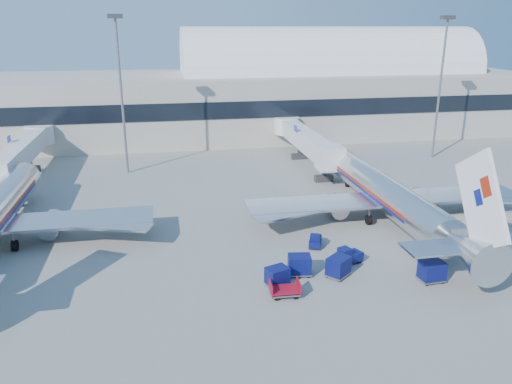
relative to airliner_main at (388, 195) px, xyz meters
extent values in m
plane|color=gray|center=(-10.00, -4.51, -2.93)|extent=(260.00, 260.00, 0.00)
cube|color=#B2AA9E|center=(-35.00, 51.49, 3.07)|extent=(170.00, 28.00, 12.00)
cube|color=black|center=(-35.00, 37.54, 4.07)|extent=(170.00, 0.40, 3.00)
cylinder|color=white|center=(10.00, 51.49, 9.07)|extent=(60.00, 18.00, 18.00)
cylinder|color=silver|center=(0.00, 1.49, -0.03)|extent=(3.80, 28.00, 3.80)
sphere|color=silver|center=(0.00, 15.49, -0.03)|extent=(3.72, 3.72, 3.72)
cone|color=silver|center=(0.00, -15.51, 0.37)|extent=(3.80, 6.00, 3.80)
cube|color=#A3220C|center=(0.00, 2.49, 0.22)|extent=(3.85, 20.16, 0.32)
cube|color=navy|center=(0.00, 2.49, -0.15)|extent=(3.85, 20.16, 0.32)
cube|color=white|center=(0.00, -16.01, 4.77)|extent=(0.35, 7.79, 8.74)
cube|color=silver|center=(0.00, -15.01, 0.57)|extent=(11.00, 3.00, 0.18)
cube|color=silver|center=(0.00, 0.49, -0.63)|extent=(32.00, 5.00, 0.28)
cylinder|color=#B7B7BC|center=(-5.50, 1.99, -1.58)|extent=(2.10, 3.80, 2.10)
cylinder|color=#B7B7BC|center=(5.50, 1.99, -1.58)|extent=(2.10, 3.80, 2.10)
cylinder|color=black|center=(0.00, 12.49, -2.48)|extent=(0.40, 0.90, 0.90)
sphere|color=silver|center=(-42.00, 15.49, -0.03)|extent=(3.72, 3.72, 3.72)
cylinder|color=#B7B7BC|center=(-36.50, 1.99, -1.58)|extent=(2.10, 3.80, 2.10)
cylinder|color=black|center=(-42.00, 12.49, -2.48)|extent=(0.40, 0.90, 0.90)
cube|color=silver|center=(-2.40, 25.49, 1.07)|extent=(2.70, 24.00, 2.70)
cube|color=silver|center=(-2.40, 13.29, 1.07)|extent=(3.40, 3.20, 3.20)
cylinder|color=silver|center=(-2.40, 36.99, 1.07)|extent=(4.40, 4.40, 3.00)
cube|color=#2D2D30|center=(-2.40, 15.49, -1.13)|extent=(0.50, 0.50, 3.00)
cube|color=#2D2D30|center=(-2.40, 15.49, -2.48)|extent=(2.60, 1.00, 0.90)
cube|color=#2D2D30|center=(-2.40, 28.49, -1.13)|extent=(0.50, 0.50, 3.00)
cube|color=#2D2D30|center=(-2.40, 28.49, -2.48)|extent=(2.60, 1.00, 0.90)
cube|color=navy|center=(-4.00, 25.49, 2.87)|extent=(0.12, 1.40, 0.90)
cube|color=silver|center=(-44.40, 25.49, 1.07)|extent=(2.70, 24.00, 2.70)
cylinder|color=silver|center=(-44.40, 36.99, 1.07)|extent=(4.40, 4.40, 3.00)
cube|color=#2D2D30|center=(-44.40, 15.49, -1.13)|extent=(0.50, 0.50, 3.00)
cube|color=#2D2D30|center=(-44.40, 15.49, -2.48)|extent=(2.60, 1.00, 0.90)
cube|color=#2D2D30|center=(-44.40, 28.49, -1.13)|extent=(0.50, 0.50, 3.00)
cube|color=#2D2D30|center=(-44.40, 28.49, -2.48)|extent=(2.60, 1.00, 0.90)
cube|color=navy|center=(-46.00, 25.49, 2.87)|extent=(0.12, 1.40, 0.90)
cylinder|color=slate|center=(-30.00, 25.49, 8.07)|extent=(0.36, 0.36, 22.00)
cube|color=#2D2D30|center=(-30.00, 25.49, 19.37)|extent=(2.00, 1.20, 0.60)
cylinder|color=slate|center=(20.00, 25.49, 8.07)|extent=(0.36, 0.36, 22.00)
cube|color=#2D2D30|center=(20.00, 25.49, 19.37)|extent=(2.00, 1.20, 0.60)
cube|color=#9E9E96|center=(8.00, -2.51, -2.48)|extent=(3.00, 0.55, 0.90)
cube|color=#9E9E96|center=(11.30, -2.51, -2.48)|extent=(3.00, 0.55, 0.90)
cube|color=#0A0F4B|center=(-8.23, -9.70, -2.32)|extent=(2.82, 2.13, 0.83)
cube|color=#0A0F4B|center=(-8.74, -9.91, -1.66)|extent=(1.33, 1.39, 0.77)
cylinder|color=black|center=(-7.60, -8.91, -2.62)|extent=(0.66, 0.46, 0.62)
cube|color=#0A0F4B|center=(1.90, -9.13, -2.39)|extent=(2.45, 1.56, 0.74)
cube|color=#0A0F4B|center=(1.42, -9.03, -1.79)|extent=(1.07, 1.14, 0.69)
cylinder|color=black|center=(2.76, -8.85, -2.65)|extent=(0.58, 0.32, 0.55)
cube|color=#0A0F4B|center=(-10.17, -5.51, -2.40)|extent=(1.88, 2.47, 0.72)
cube|color=#0A0F4B|center=(-10.35, -5.95, -1.82)|extent=(1.22, 1.17, 0.67)
cylinder|color=black|center=(-10.27, -4.63, -2.66)|extent=(0.40, 0.58, 0.54)
cube|color=#0A0F4B|center=(-10.09, -11.97, -1.89)|extent=(2.49, 2.42, 1.58)
cube|color=slate|center=(-10.09, -11.97, -2.69)|extent=(2.60, 2.54, 0.11)
cylinder|color=black|center=(-9.88, -11.02, -2.71)|extent=(0.45, 0.41, 0.44)
cube|color=#0A0F4B|center=(-13.36, -11.04, -1.89)|extent=(2.18, 1.81, 1.58)
cube|color=slate|center=(-13.36, -11.04, -2.69)|extent=(2.29, 1.88, 0.11)
cylinder|color=black|center=(-12.52, -10.56, -2.71)|extent=(0.46, 0.24, 0.44)
cube|color=#0A0F4B|center=(-15.72, -12.56, -1.98)|extent=(2.16, 1.93, 1.44)
cube|color=slate|center=(-15.72, -12.56, -2.71)|extent=(2.27, 2.01, 0.10)
cylinder|color=black|center=(-15.26, -11.80, -2.73)|extent=(0.43, 0.29, 0.40)
cube|color=#0A0F4B|center=(-2.51, -14.32, -1.88)|extent=(2.08, 1.67, 1.59)
cube|color=slate|center=(-2.51, -14.32, -2.68)|extent=(2.19, 1.73, 0.11)
cylinder|color=black|center=(-1.78, -13.67, -2.71)|extent=(0.45, 0.20, 0.44)
cube|color=#0A0F4B|center=(5.36, -12.15, -1.97)|extent=(1.87, 1.49, 1.46)
cube|color=slate|center=(5.36, -12.15, -2.71)|extent=(1.98, 1.54, 0.10)
cylinder|color=black|center=(6.04, -11.57, -2.73)|extent=(0.41, 0.18, 0.40)
cube|color=slate|center=(-15.52, -14.38, -2.54)|extent=(2.49, 1.76, 0.13)
cube|color=maroon|center=(-15.52, -14.38, -2.32)|extent=(2.49, 1.81, 0.09)
cylinder|color=black|center=(-14.73, -13.81, -2.71)|extent=(0.45, 0.20, 0.44)
camera|label=1|loc=(-24.56, -49.27, 17.94)|focal=35.00mm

